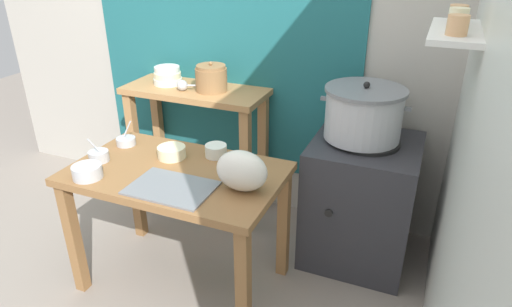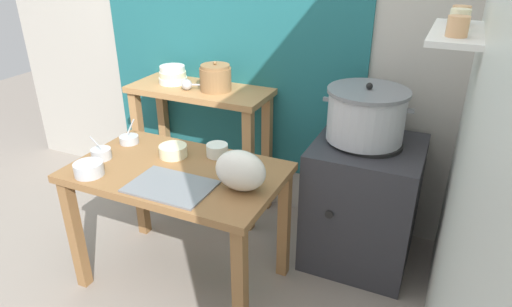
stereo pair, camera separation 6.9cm
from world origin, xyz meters
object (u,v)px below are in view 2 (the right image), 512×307
object	(u,v)px
ladle	(188,85)
plastic_bag	(240,171)
clay_pot	(216,78)
prep_table	(178,188)
prep_bowl_0	(173,150)
prep_bowl_1	(89,168)
prep_bowl_2	(129,139)
steamer_pot	(366,114)
back_shelf_table	(201,119)
serving_tray	(171,186)
stove_block	(362,202)
bowl_stack_enamel	(173,75)
prep_bowl_4	(101,153)
prep_bowl_3	(217,150)

from	to	relation	value
ladle	plastic_bag	size ratio (longest dim) A/B	0.98
clay_pot	prep_table	bearing A→B (deg)	-76.74
prep_bowl_0	prep_bowl_1	bearing A→B (deg)	-126.48
prep_bowl_2	ladle	bearing A→B (deg)	80.83
prep_bowl_2	prep_bowl_0	bearing A→B (deg)	-6.92
steamer_pot	prep_bowl_2	xyz separation A→B (m)	(-1.25, -0.49, -0.18)
steamer_pot	plastic_bag	bearing A→B (deg)	-121.67
back_shelf_table	clay_pot	distance (m)	0.33
prep_table	serving_tray	size ratio (longest dim) A/B	2.75
stove_block	ladle	world-z (taller)	ladle
serving_tray	prep_bowl_2	bearing A→B (deg)	146.99
bowl_stack_enamel	prep_bowl_1	xyz separation A→B (m)	(0.16, -1.01, -0.20)
serving_tray	prep_bowl_2	xyz separation A→B (m)	(-0.51, 0.33, 0.02)
serving_tray	ladle	bearing A→B (deg)	116.41
back_shelf_table	prep_bowl_2	distance (m)	0.61
prep_table	stove_block	size ratio (longest dim) A/B	1.41
ladle	back_shelf_table	bearing A→B (deg)	59.13
back_shelf_table	steamer_pot	distance (m)	1.16
prep_bowl_2	steamer_pot	bearing A→B (deg)	21.15
clay_pot	prep_bowl_4	size ratio (longest dim) A/B	1.43
prep_table	stove_block	distance (m)	1.09
ladle	prep_bowl_4	distance (m)	0.78
bowl_stack_enamel	prep_bowl_3	world-z (taller)	bowl_stack_enamel
prep_bowl_3	steamer_pot	bearing A→B (deg)	30.88
steamer_pot	bowl_stack_enamel	xyz separation A→B (m)	(-1.35, 0.13, 0.03)
back_shelf_table	ladle	world-z (taller)	ladle
prep_bowl_4	plastic_bag	bearing A→B (deg)	1.22
prep_table	ladle	bearing A→B (deg)	116.64
prep_bowl_0	ladle	bearing A→B (deg)	113.53
clay_pot	prep_bowl_3	size ratio (longest dim) A/B	1.72
clay_pot	serving_tray	bearing A→B (deg)	-74.36
prep_bowl_0	plastic_bag	bearing A→B (deg)	-18.83
stove_block	plastic_bag	xyz separation A→B (m)	(-0.47, -0.67, 0.44)
clay_pot	bowl_stack_enamel	bearing A→B (deg)	176.59
prep_bowl_0	prep_bowl_2	bearing A→B (deg)	173.08
prep_bowl_2	prep_bowl_1	bearing A→B (deg)	-80.13
serving_tray	plastic_bag	bearing A→B (deg)	21.67
serving_tray	prep_bowl_4	distance (m)	0.53
serving_tray	prep_bowl_3	xyz separation A→B (m)	(0.04, 0.40, 0.03)
prep_bowl_3	prep_bowl_4	xyz separation A→B (m)	(-0.55, -0.29, -0.00)
prep_bowl_0	prep_bowl_1	xyz separation A→B (m)	(-0.26, -0.36, 0.00)
plastic_bag	steamer_pot	bearing A→B (deg)	58.33
plastic_bag	ladle	bearing A→B (deg)	135.18
prep_table	steamer_pot	bearing A→B (deg)	38.25
clay_pot	plastic_bag	size ratio (longest dim) A/B	0.81
prep_bowl_1	prep_bowl_3	world-z (taller)	same
serving_tray	prep_bowl_3	bearing A→B (deg)	84.77
ladle	serving_tray	size ratio (longest dim) A/B	0.62
ladle	prep_bowl_2	size ratio (longest dim) A/B	1.71
prep_table	stove_block	bearing A→B (deg)	36.07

